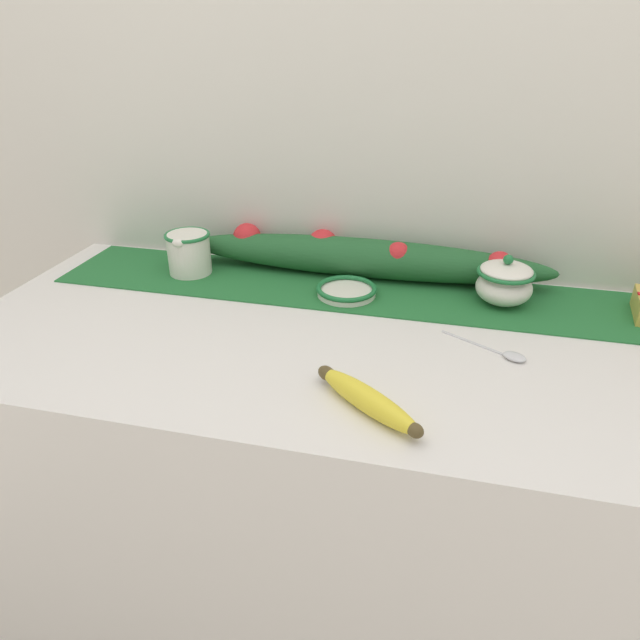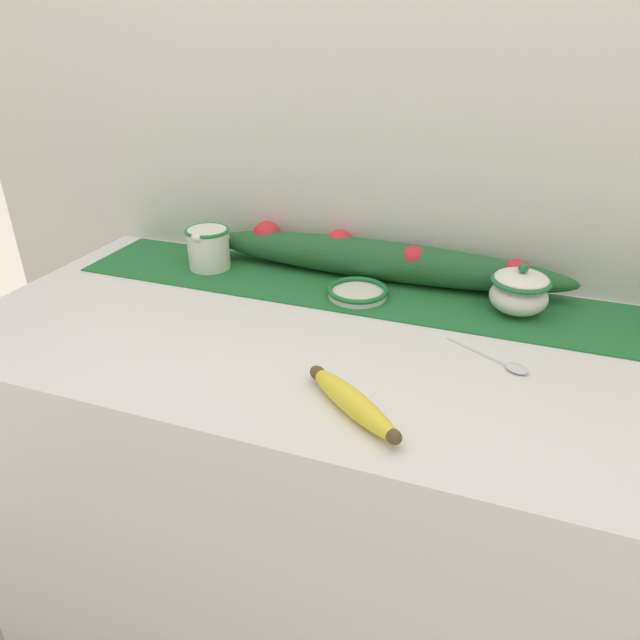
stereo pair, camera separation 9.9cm
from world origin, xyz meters
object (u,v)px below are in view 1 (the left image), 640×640
at_px(spoon, 509,355).
at_px(banana, 367,399).
at_px(small_dish, 346,290).
at_px(sugar_bowl, 505,282).
at_px(cream_pitcher, 189,251).

bearing_deg(spoon, banana, -106.58).
distance_m(small_dish, banana, 0.39).
height_order(sugar_bowl, banana, sugar_bowl).
xyz_separation_m(cream_pitcher, spoon, (0.69, -0.21, -0.05)).
xyz_separation_m(sugar_bowl, banana, (-0.21, -0.42, -0.03)).
distance_m(sugar_bowl, banana, 0.47).
height_order(banana, spoon, banana).
relative_size(cream_pitcher, spoon, 0.79).
distance_m(cream_pitcher, spoon, 0.72).
bearing_deg(cream_pitcher, banana, -41.45).
relative_size(cream_pitcher, sugar_bowl, 1.04).
bearing_deg(sugar_bowl, spoon, -88.71).
height_order(cream_pitcher, sugar_bowl, sugar_bowl).
xyz_separation_m(cream_pitcher, sugar_bowl, (0.68, -0.00, -0.01)).
bearing_deg(small_dish, sugar_bowl, 6.61).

